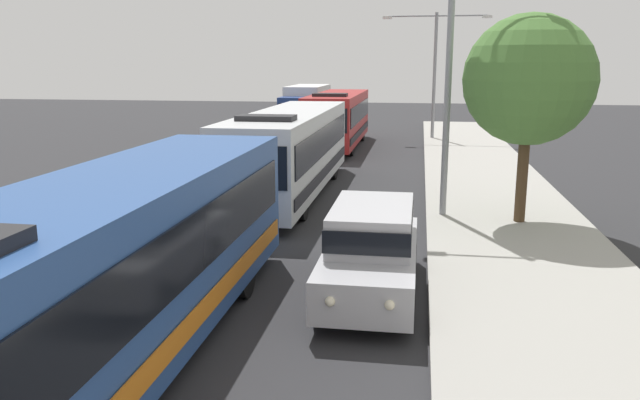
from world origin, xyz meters
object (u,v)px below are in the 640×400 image
bus_middle (338,118)px  streetlamp_far (435,61)px  roadside_tree (529,80)px  streetlamp_mid (450,44)px  white_suv (371,247)px  box_truck_oncoming (306,107)px  bus_lead (114,267)px  bus_second_in_line (291,149)px

bus_middle → streetlamp_far: 7.56m
bus_middle → roadside_tree: bearing=-65.4°
streetlamp_mid → streetlamp_far: bearing=90.0°
bus_middle → roadside_tree: (7.63, -16.65, 2.59)m
white_suv → box_truck_oncoming: size_ratio=0.63×
bus_lead → bus_second_in_line: (0.00, 13.50, 0.00)m
box_truck_oncoming → bus_lead: bearing=-84.6°
bus_lead → streetlamp_far: 31.68m
white_suv → box_truck_oncoming: (-7.00, 30.97, 0.68)m
streetlamp_mid → streetlamp_far: (0.00, 20.38, -0.42)m
white_suv → streetlamp_mid: size_ratio=0.59×
bus_lead → roadside_tree: roadside_tree is taller
bus_lead → white_suv: 5.40m
bus_middle → streetlamp_far: size_ratio=1.44×
streetlamp_far → roadside_tree: size_ratio=1.26×
white_suv → bus_middle: bearing=99.2°
roadside_tree → bus_second_in_line: bearing=156.4°
streetlamp_far → white_suv: bearing=-93.6°
bus_second_in_line → streetlamp_far: size_ratio=1.60×
bus_lead → streetlamp_mid: bearing=63.2°
box_truck_oncoming → roadside_tree: (10.93, -24.68, 2.56)m
bus_lead → box_truck_oncoming: (-3.30, 34.84, 0.02)m
bus_lead → bus_middle: 26.82m
bus_lead → bus_second_in_line: size_ratio=0.99×
bus_lead → bus_middle: (-0.00, 26.82, -0.00)m
white_suv → streetlamp_far: bearing=86.4°
bus_lead → box_truck_oncoming: bearing=95.4°
box_truck_oncoming → white_suv: bearing=-77.3°
bus_second_in_line → box_truck_oncoming: size_ratio=1.49×
bus_second_in_line → roadside_tree: 8.72m
bus_lead → white_suv: bus_lead is taller
white_suv → roadside_tree: 8.09m
bus_lead → streetlamp_mid: streetlamp_mid is taller
bus_second_in_line → bus_middle: same height
bus_middle → white_suv: bearing=-80.8°
box_truck_oncoming → roadside_tree: bearing=-66.1°
bus_second_in_line → roadside_tree: (7.63, -3.33, 2.59)m
white_suv → streetlamp_mid: 8.20m
bus_second_in_line → white_suv: size_ratio=2.39×
bus_middle → box_truck_oncoming: size_ratio=1.35×
bus_middle → white_suv: (3.70, -22.94, -0.66)m
box_truck_oncoming → streetlamp_far: size_ratio=1.07×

